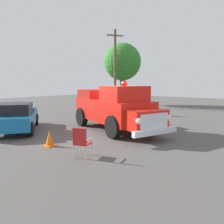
# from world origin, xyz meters

# --- Properties ---
(ground_plane) EXTENTS (60.00, 60.00, 0.00)m
(ground_plane) POSITION_xyz_m (0.00, 0.00, 0.00)
(ground_plane) COLOR #514F4C
(vintage_fire_truck) EXTENTS (4.12, 6.33, 2.59)m
(vintage_fire_truck) POSITION_xyz_m (0.41, 0.29, 1.20)
(vintage_fire_truck) COLOR black
(vintage_fire_truck) RESTS_ON ground
(classic_hot_rod) EXTENTS (4.11, 4.59, 1.46)m
(classic_hot_rod) POSITION_xyz_m (-2.93, 4.16, 0.75)
(classic_hot_rod) COLOR black
(classic_hot_rod) RESTS_ON ground
(lawn_chair_near_truck) EXTENTS (0.67, 0.67, 1.02)m
(lawn_chair_near_truck) POSITION_xyz_m (2.75, 2.99, 0.59)
(lawn_chair_near_truck) COLOR #B7BABF
(lawn_chair_near_truck) RESTS_ON ground
(lawn_chair_by_car) EXTENTS (0.69, 0.69, 1.02)m
(lawn_chair_by_car) POSITION_xyz_m (2.89, 1.51, 0.59)
(lawn_chair_by_car) COLOR #B7BABF
(lawn_chair_by_car) RESTS_ON ground
(lawn_chair_spare) EXTENTS (0.63, 0.63, 1.02)m
(lawn_chair_spare) POSITION_xyz_m (-3.77, -1.59, 0.59)
(lawn_chair_spare) COLOR #B7BABF
(lawn_chair_spare) RESTS_ON ground
(spectator_seated) EXTENTS (0.58, 0.64, 1.29)m
(spectator_seated) POSITION_xyz_m (2.68, 2.88, 0.70)
(spectator_seated) COLOR #383842
(spectator_seated) RESTS_ON ground
(spectator_standing) EXTENTS (0.29, 0.65, 1.68)m
(spectator_standing) POSITION_xyz_m (6.12, 1.78, 0.96)
(spectator_standing) COLOR #2D334C
(spectator_standing) RESTS_ON ground
(oak_tree_left) EXTENTS (4.19, 4.19, 6.97)m
(oak_tree_left) POSITION_xyz_m (12.01, 8.20, 4.82)
(oak_tree_left) COLOR brown
(oak_tree_left) RESTS_ON ground
(utility_pole) EXTENTS (1.48, 1.05, 7.80)m
(utility_pole) POSITION_xyz_m (9.31, 7.17, 4.04)
(utility_pole) COLOR brown
(utility_pole) RESTS_ON ground
(traffic_cone) EXTENTS (0.40, 0.40, 0.64)m
(traffic_cone) POSITION_xyz_m (-3.60, 0.39, 0.31)
(traffic_cone) COLOR orange
(traffic_cone) RESTS_ON ground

